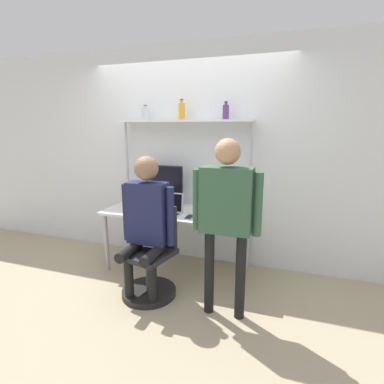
% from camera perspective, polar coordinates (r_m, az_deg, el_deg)
% --- Properties ---
extents(ground_plane, '(12.00, 12.00, 0.00)m').
position_cam_1_polar(ground_plane, '(3.52, -5.03, -16.89)').
color(ground_plane, tan).
extents(wall_back, '(8.00, 0.06, 2.70)m').
position_cam_1_polar(wall_back, '(3.83, -0.59, 6.85)').
color(wall_back, silver).
rests_on(wall_back, ground_plane).
extents(desk, '(1.73, 0.75, 0.74)m').
position_cam_1_polar(desk, '(3.59, -2.70, -4.70)').
color(desk, silver).
rests_on(desk, ground_plane).
extents(shelf_unit, '(1.65, 0.24, 1.80)m').
position_cam_1_polar(shelf_unit, '(3.67, -1.45, 9.00)').
color(shelf_unit, white).
rests_on(shelf_unit, ground_plane).
extents(monitor, '(0.51, 0.23, 0.51)m').
position_cam_1_polar(monitor, '(3.80, -5.39, 1.67)').
color(monitor, '#333338').
rests_on(monitor, desk).
extents(laptop, '(0.32, 0.23, 0.24)m').
position_cam_1_polar(laptop, '(3.46, -4.46, -3.02)').
color(laptop, silver).
rests_on(laptop, desk).
extents(cell_phone, '(0.07, 0.15, 0.01)m').
position_cam_1_polar(cell_phone, '(3.32, -0.48, -4.74)').
color(cell_phone, '#264C8C').
rests_on(cell_phone, desk).
extents(office_chair, '(0.56, 0.56, 0.93)m').
position_cam_1_polar(office_chair, '(3.23, -7.84, -14.05)').
color(office_chair, black).
rests_on(office_chair, ground_plane).
extents(person_seated, '(0.56, 0.48, 1.44)m').
position_cam_1_polar(person_seated, '(2.99, -8.69, -4.54)').
color(person_seated, black).
rests_on(person_seated, ground_plane).
extents(person_standing, '(0.61, 0.22, 1.63)m').
position_cam_1_polar(person_standing, '(2.60, 6.54, -2.84)').
color(person_standing, black).
rests_on(person_standing, ground_plane).
extents(bottle_clear, '(0.08, 0.08, 0.18)m').
position_cam_1_polar(bottle_clear, '(3.87, -8.83, 14.53)').
color(bottle_clear, silver).
rests_on(bottle_clear, shelf_unit).
extents(bottle_purple, '(0.07, 0.07, 0.20)m').
position_cam_1_polar(bottle_purple, '(3.52, 6.46, 14.93)').
color(bottle_purple, '#593372').
rests_on(bottle_purple, shelf_unit).
extents(bottle_amber, '(0.08, 0.08, 0.24)m').
position_cam_1_polar(bottle_amber, '(3.67, -1.96, 15.14)').
color(bottle_amber, gold).
rests_on(bottle_amber, shelf_unit).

